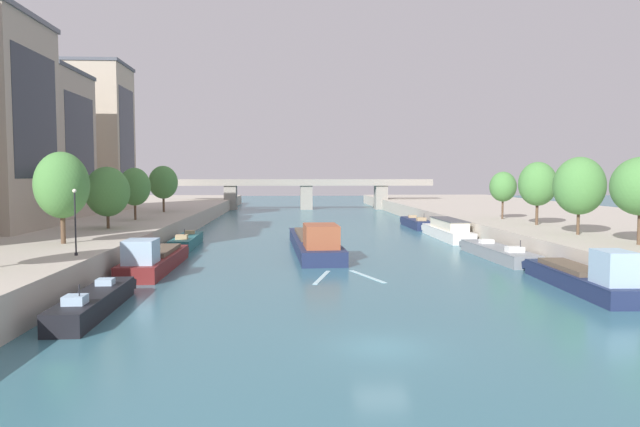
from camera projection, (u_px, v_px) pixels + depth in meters
ground_plane at (381, 348)px, 26.61m from camera, size 400.00×400.00×0.00m
quay_left at (61, 225)px, 79.32m from camera, size 36.00×170.00×2.40m
quay_right at (563, 222)px, 83.32m from camera, size 36.00×170.00×2.40m
barge_midriver at (314, 242)px, 60.05m from camera, size 5.11×24.73×3.48m
wake_behind_barge at (345, 277)px, 45.16m from camera, size 5.60×6.01×0.03m
moored_boat_left_lone at (95, 302)px, 33.40m from camera, size 2.25×11.66×2.32m
moored_boat_left_gap_after at (154, 259)px, 48.30m from camera, size 3.20×15.13×3.10m
moored_boat_left_end at (187, 241)px, 64.28m from camera, size 2.44×12.12×2.32m
moored_boat_right_gap_after at (583, 277)px, 39.72m from camera, size 3.06×14.29×3.33m
moored_boat_right_lone at (497, 252)px, 55.32m from camera, size 3.19×14.36×2.24m
moored_boat_right_upstream at (447, 230)px, 72.76m from camera, size 2.93×15.88×2.54m
moored_boat_right_far at (416, 223)px, 88.40m from camera, size 2.47×13.17×2.41m
tree_left_nearest at (62, 185)px, 46.82m from camera, size 4.33×4.33×7.56m
tree_left_distant at (107, 192)px, 60.43m from camera, size 4.61×4.61×6.54m
tree_left_third at (135, 187)px, 72.13m from camera, size 3.92×3.92×6.58m
tree_left_midway at (163, 182)px, 87.53m from camera, size 4.39×4.39×7.09m
tree_right_end_of_row at (579, 186)px, 53.98m from camera, size 4.72×4.72×7.37m
tree_right_nearest at (538, 184)px, 64.78m from camera, size 4.23×4.23×7.16m
tree_right_far at (503, 187)px, 73.69m from camera, size 3.40×3.40×6.11m
lamppost_left_bank at (75, 219)px, 39.97m from camera, size 0.28×0.28×4.68m
building_left_far_end at (37, 144)px, 75.89m from camera, size 11.59×13.34×19.63m
building_left_tall at (85, 137)px, 93.80m from camera, size 14.00×10.71×23.85m
bridge_far at (306, 190)px, 134.86m from camera, size 59.52×4.40×7.13m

